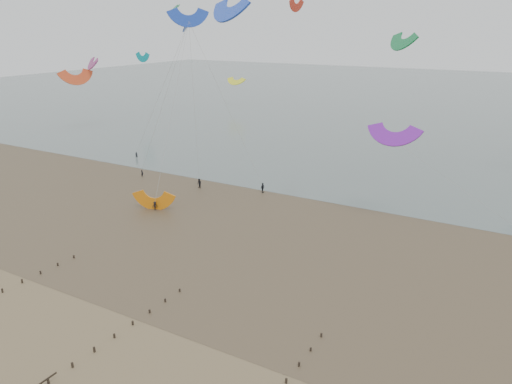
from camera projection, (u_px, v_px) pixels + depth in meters
ground at (75, 334)px, 50.84m from camera, size 500.00×500.00×0.00m
sea_and_shore at (226, 219)px, 81.04m from camera, size 500.00×665.00×0.03m
kitesurfer_lead at (142, 173)px, 103.26m from camera, size 0.57×0.39×1.52m
kitesurfers at (368, 212)px, 81.51m from camera, size 103.56×25.62×1.89m
grounded_kite at (154, 209)px, 85.22m from camera, size 7.62×6.70×3.53m
kites_airborne at (315, 63)px, 122.34m from camera, size 245.69×119.18×40.41m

